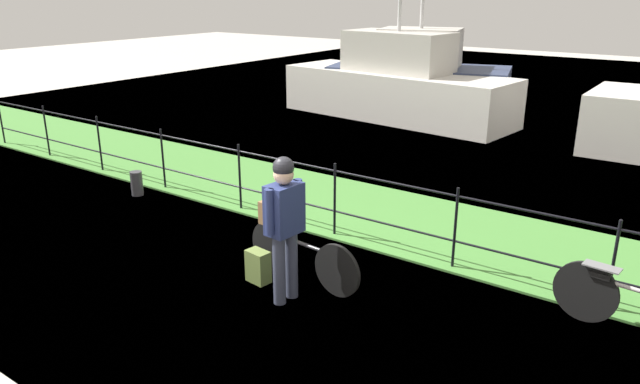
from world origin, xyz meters
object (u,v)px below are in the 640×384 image
(terrier_dog, at_px, (278,197))
(mooring_bollard, at_px, (137,183))
(wooden_crate, at_px, (277,213))
(cyclist_person, at_px, (284,217))
(backpack_on_paving, at_px, (258,266))
(moored_boat_far, at_px, (397,86))
(moored_boat_near, at_px, (418,81))
(bicycle_main, at_px, (301,255))
(bicycle_parked, at_px, (636,306))

(terrier_dog, height_order, mooring_bollard, terrier_dog)
(wooden_crate, height_order, cyclist_person, cyclist_person)
(backpack_on_paving, height_order, moored_boat_far, moored_boat_far)
(wooden_crate, xyz_separation_m, moored_boat_near, (-3.17, 10.00, 0.09))
(backpack_on_paving, height_order, moored_boat_near, moored_boat_near)
(terrier_dog, xyz_separation_m, backpack_on_paving, (-0.05, -0.35, -0.79))
(bicycle_main, height_order, moored_boat_near, moored_boat_near)
(cyclist_person, xyz_separation_m, backpack_on_paving, (-0.54, 0.15, -0.80))
(bicycle_parked, bearing_deg, moored_boat_near, 127.72)
(mooring_bollard, relative_size, moored_boat_far, 0.06)
(moored_boat_near, bearing_deg, bicycle_parked, -52.28)
(wooden_crate, bearing_deg, moored_boat_near, 107.55)
(cyclist_person, relative_size, mooring_bollard, 4.06)
(bicycle_main, height_order, cyclist_person, cyclist_person)
(moored_boat_near, bearing_deg, cyclist_person, -70.68)
(backpack_on_paving, relative_size, mooring_bollard, 0.96)
(moored_boat_near, bearing_deg, mooring_bollard, -93.94)
(wooden_crate, bearing_deg, bicycle_parked, 13.83)
(backpack_on_paving, bearing_deg, moored_boat_near, 113.90)
(wooden_crate, relative_size, mooring_bollard, 0.96)
(moored_boat_far, bearing_deg, terrier_dog, -69.74)
(bicycle_parked, height_order, moored_boat_far, moored_boat_far)
(moored_boat_near, relative_size, moored_boat_far, 0.80)
(terrier_dog, bearing_deg, bicycle_parked, 13.95)
(bicycle_parked, bearing_deg, cyclist_person, -156.53)
(cyclist_person, height_order, moored_boat_near, moored_boat_near)
(backpack_on_paving, height_order, bicycle_parked, bicycle_parked)
(moored_boat_near, bearing_deg, bicycle_main, -70.52)
(moored_boat_near, bearing_deg, wooden_crate, -72.45)
(terrier_dog, distance_m, backpack_on_paving, 0.87)
(terrier_dog, relative_size, bicycle_parked, 0.19)
(mooring_bollard, height_order, moored_boat_far, moored_boat_far)
(terrier_dog, relative_size, moored_boat_near, 0.06)
(wooden_crate, height_order, backpack_on_paving, wooden_crate)
(cyclist_person, bearing_deg, moored_boat_far, 111.88)
(cyclist_person, relative_size, moored_boat_far, 0.26)
(bicycle_main, height_order, mooring_bollard, bicycle_main)
(bicycle_parked, relative_size, moored_boat_near, 0.32)
(mooring_bollard, distance_m, moored_boat_far, 8.18)
(backpack_on_paving, distance_m, mooring_bollard, 3.95)
(bicycle_parked, bearing_deg, backpack_on_paving, -161.49)
(mooring_bollard, bearing_deg, wooden_crate, -12.53)
(bicycle_parked, bearing_deg, wooden_crate, -166.17)
(mooring_bollard, relative_size, moored_boat_near, 0.08)
(cyclist_person, relative_size, backpack_on_paving, 4.21)
(wooden_crate, relative_size, moored_boat_near, 0.08)
(backpack_on_paving, xyz_separation_m, moored_boat_near, (-3.14, 10.35, 0.67))
(terrier_dog, height_order, cyclist_person, cyclist_person)
(bicycle_main, distance_m, mooring_bollard, 4.28)
(bicycle_main, xyz_separation_m, terrier_dog, (-0.36, 0.03, 0.66))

